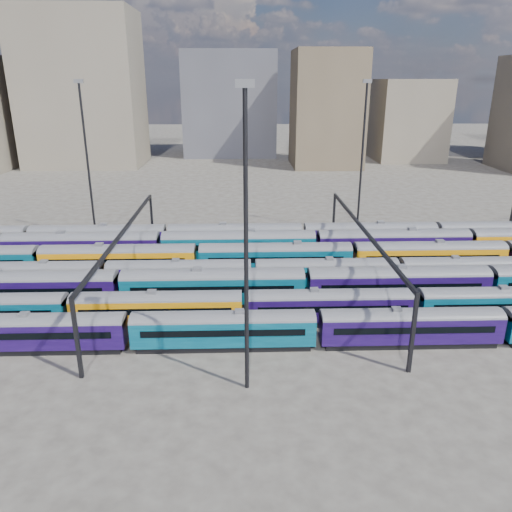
{
  "coord_description": "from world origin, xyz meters",
  "views": [
    {
      "loc": [
        -5.39,
        -59.5,
        25.58
      ],
      "look_at": [
        -3.39,
        4.03,
        3.0
      ],
      "focal_mm": 35.0,
      "sensor_mm": 36.0,
      "label": 1
    }
  ],
  "objects_px": {
    "rake_2": "(119,284)",
    "mast_2": "(246,236)",
    "rake_0": "(411,323)",
    "rake_1": "(331,303)"
  },
  "relations": [
    {
      "from": "rake_1",
      "to": "mast_2",
      "type": "xyz_separation_m",
      "value": [
        -9.42,
        -12.0,
        11.53
      ]
    },
    {
      "from": "rake_0",
      "to": "rake_2",
      "type": "relative_size",
      "value": 1.0
    },
    {
      "from": "rake_2",
      "to": "mast_2",
      "type": "height_order",
      "value": "mast_2"
    },
    {
      "from": "rake_1",
      "to": "mast_2",
      "type": "relative_size",
      "value": 5.18
    },
    {
      "from": "rake_1",
      "to": "mast_2",
      "type": "height_order",
      "value": "mast_2"
    },
    {
      "from": "mast_2",
      "to": "rake_1",
      "type": "bearing_deg",
      "value": 51.86
    },
    {
      "from": "rake_1",
      "to": "rake_2",
      "type": "relative_size",
      "value": 1.01
    },
    {
      "from": "rake_0",
      "to": "mast_2",
      "type": "bearing_deg",
      "value": -157.13
    },
    {
      "from": "rake_0",
      "to": "rake_2",
      "type": "xyz_separation_m",
      "value": [
        -31.36,
        10.0,
        0.42
      ]
    },
    {
      "from": "rake_0",
      "to": "rake_1",
      "type": "height_order",
      "value": "rake_1"
    }
  ]
}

